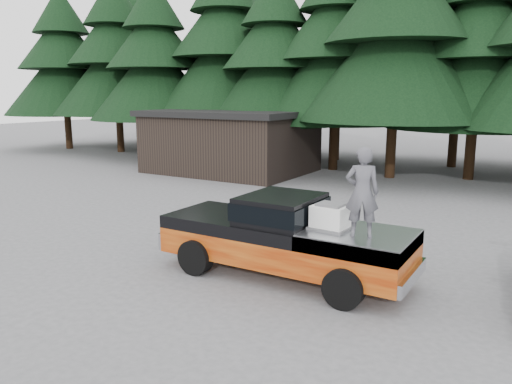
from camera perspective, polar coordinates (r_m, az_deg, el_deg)
The scene contains 7 objects.
ground at distance 12.75m, azimuth 0.63°, elevation -8.05°, with size 120.00×120.00×0.00m, color #545456.
pickup_truck at distance 11.66m, azimuth 3.26°, elevation -6.49°, with size 6.00×2.04×1.33m, color #BF651A, non-canonical shape.
truck_cab at distance 11.45m, azimuth 2.87°, elevation -1.83°, with size 1.66×1.90×0.59m, color black.
air_compressor at distance 10.83m, azimuth 8.51°, elevation -2.96°, with size 0.73×0.61×0.50m, color white.
man_on_bed at distance 10.25m, azimuth 12.04°, elevation -0.03°, with size 0.67×0.44×1.85m, color #515057.
utility_building at distance 27.11m, azimuth -2.89°, elevation 5.86°, with size 8.40×6.40×3.30m.
treeline at distance 28.37m, azimuth 20.34°, elevation 17.70°, with size 60.15×16.05×17.50m.
Camera 1 is at (6.10, -10.37, 4.22)m, focal length 35.00 mm.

